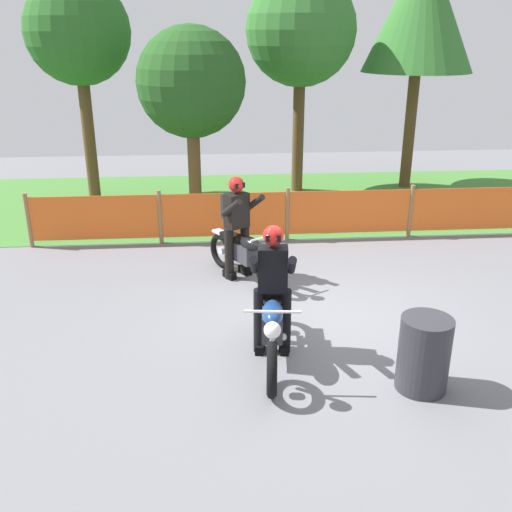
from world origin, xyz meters
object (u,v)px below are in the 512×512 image
motorcycle_trailing (244,254)px  rider_trailing (236,221)px  motorcycle_lead (272,326)px  rider_lead (273,283)px  oil_drum (424,354)px

motorcycle_trailing → rider_trailing: rider_trailing is taller
motorcycle_lead → rider_trailing: bearing=-167.3°
rider_trailing → rider_lead: bearing=-24.9°
motorcycle_trailing → oil_drum: motorcycle_trailing is taller
motorcycle_lead → rider_lead: size_ratio=1.25×
motorcycle_lead → rider_lead: 0.52m
motorcycle_trailing → rider_lead: bearing=-27.2°
motorcycle_trailing → rider_trailing: 0.55m
motorcycle_lead → oil_drum: motorcycle_lead is taller
motorcycle_trailing → oil_drum: size_ratio=1.91×
motorcycle_lead → motorcycle_trailing: bearing=-169.5°
motorcycle_trailing → rider_lead: rider_lead is taller
rider_trailing → oil_drum: (1.93, -3.41, -0.51)m
motorcycle_lead → motorcycle_trailing: size_ratio=1.25×
motorcycle_lead → rider_trailing: 2.75m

